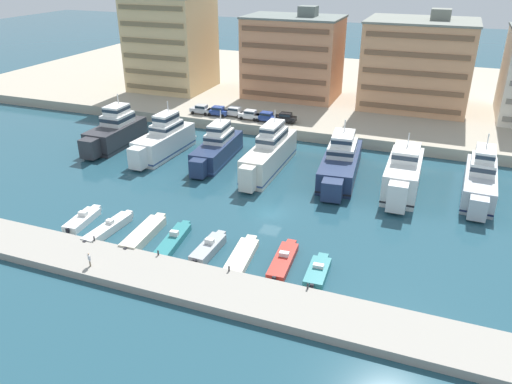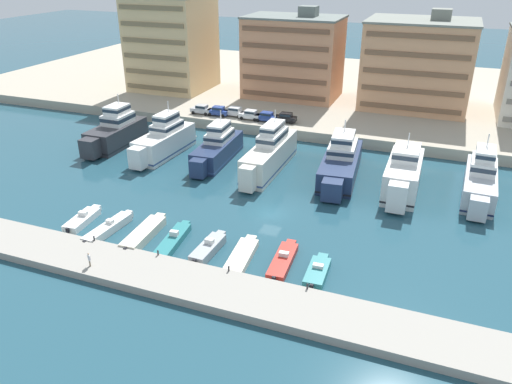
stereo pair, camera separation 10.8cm
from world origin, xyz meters
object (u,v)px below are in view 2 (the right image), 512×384
Objects in this scene: yacht_navy_center at (341,162)px; motorboat_grey_center at (209,248)px; yacht_white_left at (164,140)px; motorboat_teal_right at (318,272)px; car_white_center_left at (250,114)px; motorboat_teal_center_left at (173,240)px; car_black_center_right at (286,117)px; car_silver_far_left at (201,109)px; yacht_ivory_center_left at (269,154)px; yacht_white_center_right at (403,174)px; motorboat_cream_center_right at (242,256)px; pedestrian_near_edge at (89,258)px; motorboat_white_left at (109,228)px; car_blue_center at (266,116)px; motorboat_white_far_left at (83,219)px; car_blue_left at (218,111)px; motorboat_cream_mid_left at (144,233)px; yacht_silver_mid_right at (481,180)px; yacht_navy_mid_left at (217,148)px; car_white_mid_left at (235,111)px; yacht_charcoal_far_left at (115,132)px; motorboat_red_mid_right at (283,260)px.

yacht_navy_center is 27.72m from motorboat_grey_center.
yacht_white_left is 31.65m from motorboat_grey_center.
car_white_center_left is (-24.18, 41.91, 2.39)m from motorboat_teal_right.
car_black_center_right is (-0.41, 42.44, 2.41)m from motorboat_teal_center_left.
car_silver_far_left is 1.00× the size of car_black_center_right.
yacht_ivory_center_left is 19.84m from yacht_white_center_right.
yacht_ivory_center_left is 2.30× the size of motorboat_cream_center_right.
car_silver_far_left is 2.61× the size of pedestrian_near_edge.
motorboat_teal_center_left is at bearing 177.17° from motorboat_grey_center.
yacht_navy_center is at bearing 50.09° from motorboat_white_left.
motorboat_cream_center_right is at bearing -73.42° from car_blue_center.
car_blue_left is (-0.86, 41.37, 2.41)m from motorboat_white_far_left.
motorboat_cream_center_right is 43.73m from car_blue_center.
motorboat_cream_center_right is at bearing -78.12° from car_black_center_right.
motorboat_white_left is 0.96× the size of motorboat_cream_mid_left.
yacht_white_left is 2.32× the size of motorboat_grey_center.
motorboat_white_left is at bearing -91.89° from car_white_center_left.
yacht_navy_center is 19.17m from yacht_silver_mid_right.
car_black_center_right is at bearing 85.35° from motorboat_cream_mid_left.
yacht_navy_mid_left is 3.87× the size of car_white_mid_left.
yacht_charcoal_far_left is 0.81× the size of yacht_ivory_center_left.
car_white_mid_left is (-2.17, 43.01, 2.34)m from motorboat_white_left.
yacht_navy_center is 21.63m from car_black_center_right.
car_blue_center is at bearing 138.11° from yacht_navy_center.
yacht_ivory_center_left is 33.62m from pedestrian_near_edge.
car_blue_center is (-3.89, 41.61, 2.41)m from motorboat_teal_center_left.
yacht_navy_center is 2.85× the size of motorboat_white_far_left.
car_white_mid_left is (-15.30, 42.76, 2.31)m from motorboat_grey_center.
motorboat_grey_center is 0.86× the size of motorboat_red_mid_right.
yacht_silver_mid_right is at bearing 52.46° from motorboat_red_mid_right.
pedestrian_near_edge is (8.77, -50.01, -1.04)m from car_blue_left.
yacht_silver_mid_right reaches higher than motorboat_red_mid_right.
yacht_navy_center is at bearing 2.83° from yacht_navy_mid_left.
motorboat_teal_right is at bearing -67.74° from car_black_center_right.
car_white_mid_left is at bearing 122.99° from motorboat_teal_right.
motorboat_grey_center is at bearing -174.44° from motorboat_red_mid_right.
car_blue_left is at bearing 114.58° from yacht_navy_mid_left.
car_black_center_right is at bearing 101.88° from motorboat_cream_center_right.
motorboat_white_far_left is at bearing -88.81° from car_blue_left.
motorboat_red_mid_right is at bearing -60.49° from car_white_mid_left.
yacht_charcoal_far_left is 38.99m from yacht_navy_center.
yacht_ivory_center_left reaches higher than motorboat_cream_mid_left.
motorboat_grey_center is 1.65× the size of car_blue_left.
yacht_navy_center reaches higher than motorboat_red_mid_right.
car_white_center_left reaches higher than pedestrian_near_edge.
car_white_center_left reaches higher than motorboat_grey_center.
car_white_mid_left reaches higher than motorboat_teal_right.
motorboat_teal_center_left is (-32.74, -26.23, -1.88)m from yacht_silver_mid_right.
car_white_center_left is at bearing 93.43° from yacht_navy_mid_left.
yacht_navy_center is 23.46m from car_blue_center.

